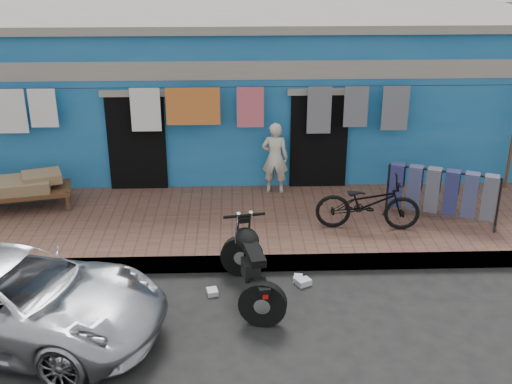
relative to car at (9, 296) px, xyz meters
name	(u,v)px	position (x,y,z in m)	size (l,w,h in m)	color
ground	(261,327)	(3.27, 0.05, -0.59)	(80.00, 80.00, 0.00)	black
sidewalk	(254,224)	(3.27, 3.05, -0.46)	(28.00, 3.00, 0.25)	brown
curb	(257,263)	(3.27, 1.60, -0.46)	(28.00, 0.10, 0.25)	gray
building	(248,86)	(3.26, 7.04, 1.10)	(12.20, 5.20, 3.36)	#185C99
clothesline	(216,113)	(2.60, 4.30, 1.22)	(10.06, 0.06, 2.10)	brown
car	(9,296)	(0.00, 0.00, 0.00)	(1.89, 4.17, 1.17)	silver
seated_person	(275,158)	(3.70, 4.25, 0.35)	(0.50, 0.33, 1.38)	beige
bicycle	(368,198)	(5.17, 2.56, 0.22)	(0.61, 1.73, 1.12)	black
motorcycle	(252,264)	(3.16, 0.79, -0.02)	(0.93, 1.83, 1.13)	black
charpoy	(21,193)	(-0.93, 3.59, -0.03)	(1.95, 1.23, 0.61)	brown
jeans_rack	(442,194)	(6.52, 2.90, 0.14)	(1.96, 1.15, 0.95)	black
litter_a	(304,282)	(3.95, 1.14, -0.54)	(0.21, 0.16, 0.09)	silver
litter_b	(298,278)	(3.88, 1.25, -0.54)	(0.17, 0.13, 0.09)	silver
litter_c	(212,292)	(2.58, 0.92, -0.55)	(0.19, 0.15, 0.08)	silver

